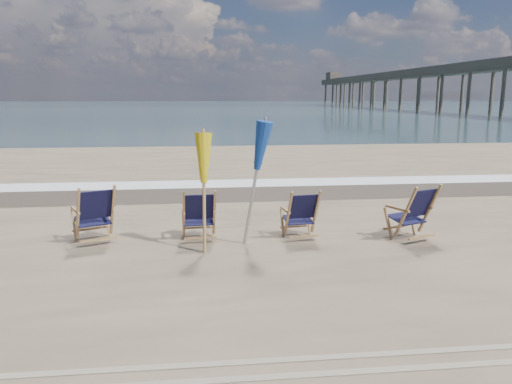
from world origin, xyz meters
TOP-DOWN VIEW (x-y plane):
  - ocean at (0.00, 128.00)m, footprint 400.00×400.00m
  - surf_foam at (0.00, 8.30)m, footprint 200.00×1.40m
  - wet_sand_strip at (0.00, 6.80)m, footprint 200.00×2.60m
  - beach_chair_0 at (-2.63, 2.35)m, footprint 0.97×1.01m
  - beach_chair_1 at (-0.78, 2.17)m, footprint 0.68×0.76m
  - beach_chair_2 at (1.12, 2.09)m, footprint 0.70×0.77m
  - beach_chair_3 at (3.22, 1.84)m, footprint 0.93×0.98m
  - umbrella_yellow at (-0.96, 1.60)m, footprint 0.30×0.30m
  - umbrella_blue at (-0.09, 1.82)m, footprint 0.30×0.30m
  - fishing_pier at (38.00, 74.00)m, footprint 4.40×140.00m

SIDE VIEW (x-z plane):
  - ocean at x=0.00m, z-range 0.00..0.00m
  - wet_sand_strip at x=0.00m, z-range 0.00..0.00m
  - surf_foam at x=0.00m, z-range 0.00..0.01m
  - beach_chair_2 at x=1.12m, z-range 0.00..0.96m
  - beach_chair_1 at x=-0.78m, z-range 0.00..0.99m
  - beach_chair_3 at x=3.22m, z-range 0.00..1.08m
  - beach_chair_0 at x=-2.63m, z-range 0.00..1.10m
  - umbrella_yellow at x=-0.96m, z-range 0.50..2.53m
  - umbrella_blue at x=-0.09m, z-range 0.59..2.82m
  - fishing_pier at x=38.00m, z-range 0.00..9.30m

